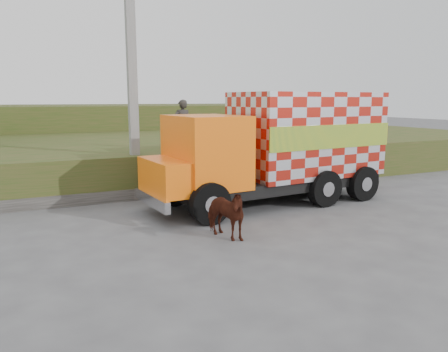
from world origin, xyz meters
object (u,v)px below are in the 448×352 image
utility_pole (132,80)px  cow (224,214)px  cargo_truck (280,146)px  pedestrian (182,125)px

utility_pole → cow: 6.62m
cargo_truck → pedestrian: 4.30m
cargo_truck → pedestrian: cargo_truck is taller
cargo_truck → cow: cargo_truck is taller
utility_pole → cargo_truck: 5.51m
pedestrian → cargo_truck: bearing=121.1°
cow → cargo_truck: bearing=21.9°
cargo_truck → utility_pole: bearing=141.5°
utility_pole → cow: bearing=-81.1°
utility_pole → pedestrian: (2.09, 0.91, -1.62)m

